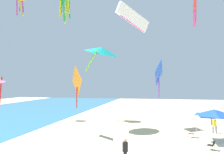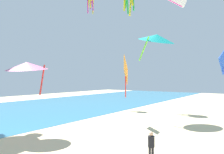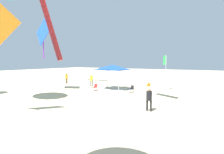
% 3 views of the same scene
% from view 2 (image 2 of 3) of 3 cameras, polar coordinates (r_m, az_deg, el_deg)
% --- Properties ---
extents(ocean_strip, '(120.00, 26.73, 0.02)m').
position_cam_2_polar(ocean_strip, '(37.05, -23.88, -8.14)').
color(ocean_strip, teal).
rests_on(ocean_strip, ground).
extents(person_kite_handler, '(0.46, 0.41, 1.73)m').
position_cam_2_polar(person_kite_handler, '(14.26, 10.24, -16.74)').
color(person_kite_handler, black).
rests_on(person_kite_handler, ground).
extents(kite_delta_teal, '(5.96, 5.97, 3.73)m').
position_cam_2_polar(kite_delta_teal, '(26.87, 11.57, 10.04)').
color(kite_delta_teal, teal).
extents(kite_diamond_orange, '(2.60, 2.06, 4.65)m').
position_cam_2_polar(kite_diamond_orange, '(23.59, 3.58, 1.58)').
color(kite_diamond_orange, orange).
extents(kite_delta_pink, '(4.75, 4.72, 3.00)m').
position_cam_2_polar(kite_delta_pink, '(20.17, -21.40, 2.72)').
color(kite_delta_pink, pink).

